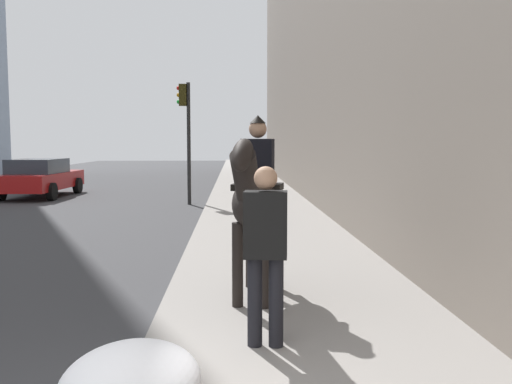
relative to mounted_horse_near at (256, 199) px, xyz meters
name	(u,v)px	position (x,y,z in m)	size (l,w,h in m)	color
mounted_horse_near	(256,199)	(0.00, 0.00, 0.00)	(2.14, 0.85, 2.25)	black
pedestrian_greeting	(266,244)	(-1.61, -0.02, -0.26)	(0.30, 0.43, 1.70)	black
car_near_lane	(41,177)	(14.28, 7.52, -0.61)	(4.66, 2.15, 1.44)	maroon
traffic_light_near_curb	(186,123)	(11.50, 1.83, 1.30)	(0.20, 0.44, 3.98)	black
snow_pile_near	(131,382)	(-2.86, 1.00, -1.01)	(1.29, 0.99, 0.45)	white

